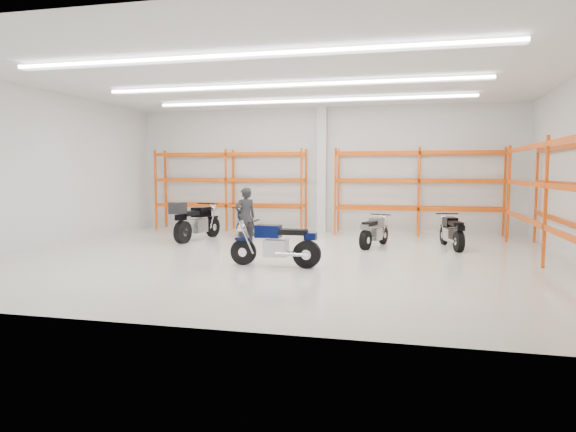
% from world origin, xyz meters
% --- Properties ---
extents(ground, '(14.00, 14.00, 0.00)m').
position_xyz_m(ground, '(0.00, 0.00, 0.00)').
color(ground, beige).
rests_on(ground, ground).
extents(room_shell, '(14.02, 12.02, 4.51)m').
position_xyz_m(room_shell, '(0.00, 0.03, 3.28)').
color(room_shell, silver).
rests_on(room_shell, ground).
extents(motorcycle_main, '(2.16, 0.72, 1.06)m').
position_xyz_m(motorcycle_main, '(0.20, -1.22, 0.50)').
color(motorcycle_main, black).
rests_on(motorcycle_main, ground).
extents(motorcycle_back_a, '(0.92, 2.45, 1.26)m').
position_xyz_m(motorcycle_back_a, '(-3.49, 2.41, 0.60)').
color(motorcycle_back_a, black).
rests_on(motorcycle_back_a, ground).
extents(motorcycle_back_b, '(1.05, 1.95, 1.05)m').
position_xyz_m(motorcycle_back_b, '(-2.29, 3.67, 0.50)').
color(motorcycle_back_b, black).
rests_on(motorcycle_back_b, ground).
extents(motorcycle_back_c, '(0.85, 1.83, 0.93)m').
position_xyz_m(motorcycle_back_c, '(2.11, 2.36, 0.43)').
color(motorcycle_back_c, black).
rests_on(motorcycle_back_c, ground).
extents(motorcycle_back_d, '(0.71, 1.95, 0.97)m').
position_xyz_m(motorcycle_back_d, '(4.30, 2.60, 0.45)').
color(motorcycle_back_d, black).
rests_on(motorcycle_back_d, ground).
extents(standing_man, '(0.75, 0.73, 1.74)m').
position_xyz_m(standing_man, '(-1.52, 1.57, 0.87)').
color(standing_man, black).
rests_on(standing_man, ground).
extents(structural_column, '(0.32, 0.32, 4.50)m').
position_xyz_m(structural_column, '(0.00, 5.82, 2.25)').
color(structural_column, white).
rests_on(structural_column, ground).
extents(pallet_racking_back_left, '(5.67, 0.87, 3.00)m').
position_xyz_m(pallet_racking_back_left, '(-3.40, 5.48, 1.79)').
color(pallet_racking_back_left, '#E83800').
rests_on(pallet_racking_back_left, ground).
extents(pallet_racking_back_right, '(5.67, 0.87, 3.00)m').
position_xyz_m(pallet_racking_back_right, '(3.40, 5.48, 1.79)').
color(pallet_racking_back_right, '#E83800').
rests_on(pallet_racking_back_right, ground).
extents(pallet_racking_side, '(0.87, 9.07, 3.00)m').
position_xyz_m(pallet_racking_side, '(6.48, 0.00, 1.81)').
color(pallet_racking_side, '#E83800').
rests_on(pallet_racking_side, ground).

